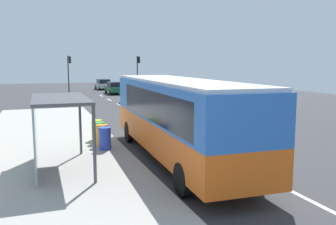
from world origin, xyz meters
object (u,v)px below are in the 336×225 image
Objects in this scene: white_van at (139,90)px; sedan_far at (103,84)px; bus at (177,114)px; recycling_bin_orange at (102,135)px; recycling_bin_yellow at (97,130)px; traffic_light_near_side at (138,68)px; bus_shelter at (51,115)px; recycling_bin_green at (100,132)px; sedan_near at (115,88)px; traffic_light_far_side at (69,69)px; recycling_bin_blue at (105,138)px.

white_van reaches higher than sedan_far.
bus is 2.48× the size of sedan_far.
recycling_bin_orange is 1.00× the size of recycling_bin_yellow.
bus is 33.04m from traffic_light_near_side.
recycling_bin_green is at bearing 59.34° from bus_shelter.
traffic_light_near_side is (7.21, 32.22, 1.35)m from bus.
sedan_far reaches higher than recycling_bin_green.
traffic_light_far_side is at bearing 166.73° from sedan_near.
recycling_bin_blue is (-6.40, -17.68, -0.69)m from white_van.
sedan_far is at bearing 84.30° from bus.
white_van is 1.32× the size of bus_shelter.
traffic_light_far_side is (-5.40, 1.27, 2.39)m from sedan_near.
traffic_light_far_side reaches higher than recycling_bin_yellow.
bus_shelter is (-2.21, -3.73, 1.44)m from recycling_bin_green.
traffic_light_near_side reaches higher than recycling_bin_yellow.
recycling_bin_blue is 0.20× the size of traffic_light_far_side.
bus reaches higher than sedan_far.
recycling_bin_orange is (-6.50, -28.97, -0.14)m from sedan_near.
bus_shelter reaches higher than recycling_bin_yellow.
sedan_near is 0.92× the size of traffic_light_near_side.
sedan_near reaches higher than recycling_bin_blue.
traffic_light_far_side is at bearing 174.69° from traffic_light_near_side.
bus reaches higher than recycling_bin_yellow.
traffic_light_near_side reaches higher than recycling_bin_green.
recycling_bin_blue is 1.40m from recycling_bin_green.
bus is 4.72m from bus_shelter.
traffic_light_far_side is (-1.39, 33.02, 1.34)m from bus.
recycling_bin_yellow is at bearing -92.19° from traffic_light_far_side.
traffic_light_near_side reaches higher than sedan_near.
bus_shelter reaches higher than sedan_near.
recycling_bin_orange is at bearing -108.24° from traffic_light_near_side.
sedan_near is 29.70m from recycling_bin_orange.
traffic_light_near_side reaches higher than traffic_light_far_side.
white_van is 16.86m from recycling_bin_yellow.
bus is at bearing 3.18° from bus_shelter.
recycling_bin_yellow is (-6.50, -27.57, -0.14)m from sedan_near.
bus_shelter is at bearing -133.50° from recycling_bin_blue.
recycling_bin_green is (-6.50, -28.27, -0.14)m from sedan_near.
bus_shelter is (-3.31, -33.28, -1.09)m from traffic_light_far_side.
sedan_far is at bearing 53.14° from traffic_light_far_side.
white_van is 21.80m from bus_shelter.
traffic_light_far_side reaches higher than recycling_bin_green.
traffic_light_near_side reaches higher than bus_shelter.
recycling_bin_orange is 0.20× the size of traffic_light_far_side.
white_van is at bearing 69.35° from recycling_bin_orange.
sedan_near is 30.38m from recycling_bin_blue.
recycling_bin_orange is 30.37m from traffic_light_far_side.
sedan_far is 1.12× the size of bus_shelter.
white_van reaches higher than recycling_bin_green.
bus is 33.07m from traffic_light_far_side.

